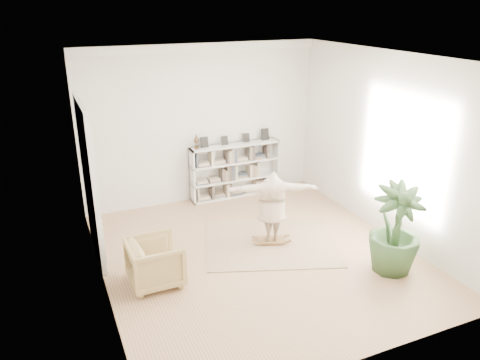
% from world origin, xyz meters
% --- Properties ---
extents(floor, '(6.00, 6.00, 0.00)m').
position_xyz_m(floor, '(0.00, 0.00, 0.00)').
color(floor, '#96734D').
rests_on(floor, ground).
extents(room_shell, '(6.00, 6.00, 6.00)m').
position_xyz_m(room_shell, '(0.00, 2.94, 3.51)').
color(room_shell, silver).
rests_on(room_shell, floor).
extents(doors, '(0.09, 1.78, 2.92)m').
position_xyz_m(doors, '(-2.70, 1.30, 1.40)').
color(doors, white).
rests_on(doors, floor).
extents(bookshelf, '(2.20, 0.35, 1.64)m').
position_xyz_m(bookshelf, '(0.74, 2.82, 0.64)').
color(bookshelf, silver).
rests_on(bookshelf, floor).
extents(armchair, '(0.88, 0.86, 0.79)m').
position_xyz_m(armchair, '(-1.94, -0.15, 0.39)').
color(armchair, tan).
rests_on(armchair, floor).
extents(rug, '(3.03, 2.73, 0.02)m').
position_xyz_m(rug, '(0.45, 0.30, 0.01)').
color(rug, tan).
rests_on(rug, floor).
extents(rocker_board, '(0.58, 0.46, 0.11)m').
position_xyz_m(rocker_board, '(0.45, 0.30, 0.07)').
color(rocker_board, brown).
rests_on(rocker_board, rug).
extents(person, '(1.79, 1.03, 1.41)m').
position_xyz_m(person, '(0.45, 0.30, 0.83)').
color(person, '#C7AE95').
rests_on(person, rocker_board).
extents(houseplant, '(1.06, 1.06, 1.59)m').
position_xyz_m(houseplant, '(1.94, -1.39, 0.80)').
color(houseplant, '#2E4C26').
rests_on(houseplant, floor).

